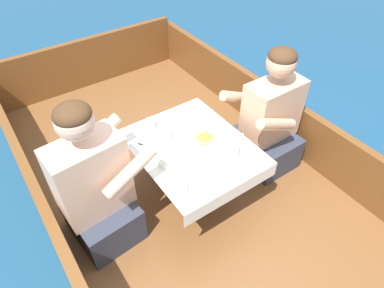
% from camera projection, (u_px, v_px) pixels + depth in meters
% --- Properties ---
extents(ground_plane, '(60.00, 60.00, 0.00)m').
position_uv_depth(ground_plane, '(193.00, 220.00, 2.70)').
color(ground_plane, navy).
extents(boat_deck, '(1.91, 3.62, 0.35)m').
position_uv_depth(boat_deck, '(193.00, 207.00, 2.58)').
color(boat_deck, brown).
rests_on(boat_deck, ground_plane).
extents(gunwale_port, '(0.06, 3.62, 0.42)m').
position_uv_depth(gunwale_port, '(59.00, 241.00, 1.93)').
color(gunwale_port, brown).
rests_on(gunwale_port, boat_deck).
extents(gunwale_starboard, '(0.06, 3.62, 0.42)m').
position_uv_depth(gunwale_starboard, '(289.00, 123.00, 2.71)').
color(gunwale_starboard, brown).
rests_on(gunwale_starboard, boat_deck).
extents(bow_coaming, '(1.79, 0.06, 0.48)m').
position_uv_depth(bow_coaming, '(90.00, 61.00, 3.38)').
color(bow_coaming, brown).
rests_on(bow_coaming, boat_deck).
extents(cockpit_table, '(0.68, 0.83, 0.44)m').
position_uv_depth(cockpit_table, '(192.00, 151.00, 2.20)').
color(cockpit_table, '#B2B2B7').
rests_on(cockpit_table, boat_deck).
extents(person_port, '(0.55, 0.48, 1.00)m').
position_uv_depth(person_port, '(95.00, 190.00, 1.96)').
color(person_port, '#333847').
rests_on(person_port, boat_deck).
extents(person_starboard, '(0.52, 0.44, 0.95)m').
position_uv_depth(person_starboard, '(269.00, 122.00, 2.45)').
color(person_starboard, '#333847').
rests_on(person_starboard, boat_deck).
extents(plate_sandwich, '(0.17, 0.17, 0.01)m').
position_uv_depth(plate_sandwich, '(205.00, 142.00, 2.19)').
color(plate_sandwich, silver).
rests_on(plate_sandwich, cockpit_table).
extents(plate_bread, '(0.18, 0.18, 0.01)m').
position_uv_depth(plate_bread, '(194.00, 171.00, 2.01)').
color(plate_bread, silver).
rests_on(plate_bread, cockpit_table).
extents(sandwich, '(0.11, 0.10, 0.05)m').
position_uv_depth(sandwich, '(205.00, 139.00, 2.18)').
color(sandwich, tan).
rests_on(sandwich, plate_sandwich).
extents(bowl_port_near, '(0.15, 0.15, 0.04)m').
position_uv_depth(bowl_port_near, '(193.00, 118.00, 2.35)').
color(bowl_port_near, silver).
rests_on(bowl_port_near, cockpit_table).
extents(bowl_starboard_near, '(0.14, 0.14, 0.04)m').
position_uv_depth(bowl_starboard_near, '(168.00, 159.00, 2.05)').
color(bowl_starboard_near, silver).
rests_on(bowl_starboard_near, cockpit_table).
extents(coffee_cup_port, '(0.10, 0.08, 0.07)m').
position_uv_depth(coffee_cup_port, '(233.00, 151.00, 2.09)').
color(coffee_cup_port, silver).
rests_on(coffee_cup_port, cockpit_table).
extents(coffee_cup_starboard, '(0.09, 0.07, 0.06)m').
position_uv_depth(coffee_cup_starboard, '(166.00, 136.00, 2.20)').
color(coffee_cup_starboard, silver).
rests_on(coffee_cup_starboard, cockpit_table).
extents(coffee_cup_center, '(0.09, 0.06, 0.06)m').
position_uv_depth(coffee_cup_center, '(150.00, 123.00, 2.29)').
color(coffee_cup_center, silver).
rests_on(coffee_cup_center, cockpit_table).
extents(tin_can, '(0.07, 0.07, 0.05)m').
position_uv_depth(tin_can, '(182.00, 187.00, 1.89)').
color(tin_can, silver).
rests_on(tin_can, cockpit_table).
extents(utensil_spoon_center, '(0.09, 0.16, 0.01)m').
position_uv_depth(utensil_spoon_center, '(245.00, 151.00, 2.13)').
color(utensil_spoon_center, silver).
rests_on(utensil_spoon_center, cockpit_table).
extents(utensil_spoon_port, '(0.11, 0.15, 0.01)m').
position_uv_depth(utensil_spoon_port, '(145.00, 152.00, 2.13)').
color(utensil_spoon_port, silver).
rests_on(utensil_spoon_port, cockpit_table).
extents(utensil_knife_port, '(0.16, 0.09, 0.00)m').
position_uv_depth(utensil_knife_port, '(238.00, 141.00, 2.21)').
color(utensil_knife_port, silver).
rests_on(utensil_knife_port, cockpit_table).
extents(utensil_fork_port, '(0.13, 0.14, 0.00)m').
position_uv_depth(utensil_fork_port, '(148.00, 145.00, 2.17)').
color(utensil_fork_port, silver).
rests_on(utensil_fork_port, cockpit_table).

